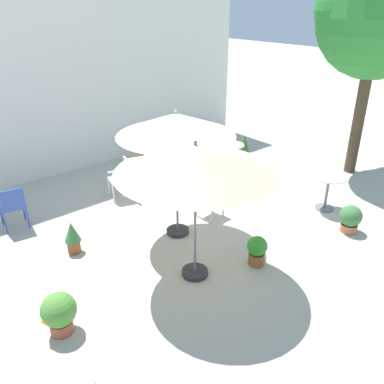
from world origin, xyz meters
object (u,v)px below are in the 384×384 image
(patio_umbrella_0, at_px, (176,126))
(potted_plant_4, at_px, (72,236))
(patio_chair_0, at_px, (197,165))
(patio_umbrella_1, at_px, (195,159))
(potted_plant_5, at_px, (351,218))
(shade_tree, at_px, (377,17))
(potted_plant_2, at_px, (244,147))
(patio_chair_1, at_px, (13,205))
(cafe_table_1, at_px, (328,186))
(patio_chair_2, at_px, (207,192))
(potted_plant_6, at_px, (257,249))
(potted_plant_1, at_px, (59,312))
(potted_plant_0, at_px, (165,168))
(cafe_table_0, at_px, (232,152))
(patio_chair_3, at_px, (122,176))

(patio_umbrella_0, height_order, potted_plant_4, patio_umbrella_0)
(patio_umbrella_0, relative_size, patio_chair_0, 2.93)
(patio_umbrella_1, relative_size, potted_plant_5, 4.34)
(shade_tree, height_order, potted_plant_2, shade_tree)
(patio_chair_1, bearing_deg, potted_plant_5, -41.54)
(cafe_table_1, distance_m, patio_chair_1, 6.48)
(shade_tree, relative_size, cafe_table_1, 6.64)
(patio_chair_2, height_order, potted_plant_6, patio_chair_2)
(patio_chair_1, xyz_separation_m, potted_plant_1, (-0.50, -3.22, -0.19))
(potted_plant_0, relative_size, potted_plant_6, 1.34)
(cafe_table_0, xyz_separation_m, potted_plant_2, (0.81, 0.29, -0.10))
(shade_tree, relative_size, potted_plant_6, 9.49)
(patio_chair_3, distance_m, potted_plant_1, 4.19)
(cafe_table_0, xyz_separation_m, cafe_table_1, (-0.01, -2.89, 0.05))
(patio_chair_1, bearing_deg, potted_plant_4, -71.98)
(shade_tree, distance_m, patio_chair_3, 6.84)
(shade_tree, bearing_deg, patio_umbrella_1, -173.28)
(patio_chair_2, distance_m, patio_chair_3, 2.08)
(patio_chair_0, xyz_separation_m, potted_plant_6, (-1.45, -3.22, -0.19))
(cafe_table_1, relative_size, potted_plant_2, 1.06)
(cafe_table_1, distance_m, potted_plant_0, 3.85)
(shade_tree, bearing_deg, potted_plant_2, 123.79)
(patio_umbrella_0, xyz_separation_m, potted_plant_6, (0.40, -1.68, -1.88))
(potted_plant_1, bearing_deg, potted_plant_5, -12.04)
(patio_chair_1, xyz_separation_m, potted_plant_4, (0.50, -1.53, -0.19))
(cafe_table_0, bearing_deg, patio_chair_0, -177.80)
(cafe_table_0, height_order, patio_chair_0, patio_chair_0)
(patio_chair_0, relative_size, potted_plant_6, 1.54)
(patio_umbrella_1, xyz_separation_m, potted_plant_6, (1.00, -0.47, -1.77))
(patio_chair_0, xyz_separation_m, potted_plant_2, (2.05, 0.34, -0.09))
(potted_plant_2, bearing_deg, potted_plant_6, -134.54)
(patio_umbrella_0, distance_m, patio_umbrella_1, 1.36)
(patio_chair_1, height_order, potted_plant_6, patio_chair_1)
(patio_chair_0, xyz_separation_m, potted_plant_4, (-3.69, -0.83, -0.15))
(patio_chair_0, distance_m, patio_chair_3, 1.89)
(patio_chair_1, bearing_deg, cafe_table_0, -6.86)
(patio_chair_2, bearing_deg, cafe_table_0, 33.05)
(patio_umbrella_0, bearing_deg, potted_plant_1, -160.81)
(shade_tree, xyz_separation_m, potted_plant_0, (-4.20, 2.60, -3.41))
(patio_chair_3, bearing_deg, patio_umbrella_0, -91.02)
(patio_umbrella_1, xyz_separation_m, potted_plant_1, (-2.24, 0.23, -1.72))
(patio_chair_1, bearing_deg, potted_plant_0, -2.11)
(patio_chair_1, relative_size, potted_plant_6, 1.65)
(potted_plant_2, bearing_deg, potted_plant_0, 175.02)
(cafe_table_1, relative_size, potted_plant_0, 1.07)
(patio_umbrella_0, relative_size, potted_plant_5, 4.39)
(potted_plant_2, relative_size, potted_plant_6, 1.36)
(potted_plant_1, bearing_deg, shade_tree, 3.38)
(patio_umbrella_1, xyz_separation_m, cafe_table_0, (3.69, 2.80, -1.57))
(patio_chair_1, distance_m, potted_plant_4, 1.62)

